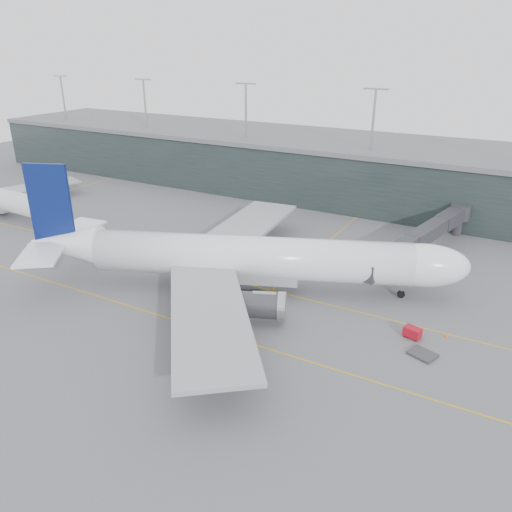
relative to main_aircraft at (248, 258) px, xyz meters
The scene contains 17 objects.
ground 8.11m from the main_aircraft, 102.68° to the left, with size 320.00×320.00×0.00m, color #545358.
taxiline_a 6.15m from the main_aircraft, 129.74° to the left, with size 160.00×0.25×0.02m, color gold.
taxiline_b 15.70m from the main_aircraft, 94.86° to the right, with size 160.00×0.25×0.02m, color gold.
taxiline_lead_main 26.41m from the main_aircraft, 81.59° to the left, with size 0.25×60.00×0.02m, color gold.
taxiline_lead_adj 80.59m from the main_aircraft, 161.52° to the left, with size 0.25×60.00×0.02m, color gold.
terminal 63.52m from the main_aircraft, 91.12° to the left, with size 240.00×36.00×29.00m.
main_aircraft is the anchor object (origin of this frame).
jet_bridge 37.61m from the main_aircraft, 53.15° to the left, with size 12.59×44.76×6.87m.
gse_cart 28.70m from the main_aircraft, ahead, with size 2.65×2.02×1.61m.
baggage_dolly 31.56m from the main_aircraft, 10.69° to the right, with size 3.41×2.73×0.34m, color #323337.
uld_a 17.39m from the main_aircraft, 114.99° to the left, with size 2.04×1.64×1.83m.
uld_b 17.71m from the main_aircraft, 104.72° to the left, with size 2.16×1.80×1.81m.
uld_c 16.08m from the main_aircraft, 98.84° to the left, with size 2.74×2.53×2.01m.
cone_nose 33.01m from the main_aircraft, ahead, with size 0.49×0.49×0.77m, color #FF590E.
cone_wing_stbd 17.91m from the main_aircraft, 56.50° to the right, with size 0.41×0.41×0.66m, color #EF490D.
cone_wing_port 18.02m from the main_aircraft, 69.87° to the left, with size 0.44×0.44×0.69m, color #F84A0D.
cone_tail 13.69m from the main_aircraft, 145.81° to the right, with size 0.40×0.40×0.63m, color orange.
Camera 1 is at (39.58, -71.79, 38.80)m, focal length 35.00 mm.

